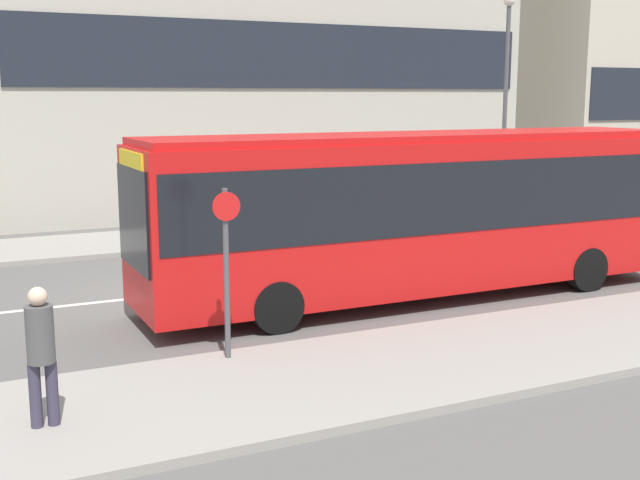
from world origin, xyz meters
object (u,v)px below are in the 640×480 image
at_px(street_lamp, 506,85).
at_px(bus_stop_sign, 226,260).
at_px(city_bus, 418,205).
at_px(parked_car_0, 589,205).
at_px(pedestrian_near_stop, 41,348).

bearing_deg(street_lamp, bus_stop_sign, -143.02).
bearing_deg(city_bus, parked_car_0, 27.89).
distance_m(city_bus, street_lamp, 11.21).
distance_m(parked_car_0, street_lamp, 4.78).
xyz_separation_m(parked_car_0, pedestrian_near_stop, (-18.26, -9.72, 0.50)).
relative_size(parked_car_0, bus_stop_sign, 1.63).
distance_m(city_bus, bus_stop_sign, 5.56).
bearing_deg(city_bus, bus_stop_sign, -155.66).
relative_size(parked_car_0, pedestrian_near_stop, 2.45).
xyz_separation_m(city_bus, bus_stop_sign, (-5.00, -2.41, -0.28)).
bearing_deg(parked_car_0, pedestrian_near_stop, -151.97).
relative_size(city_bus, street_lamp, 1.63).
bearing_deg(bus_stop_sign, pedestrian_near_stop, -152.56).
bearing_deg(city_bus, street_lamp, 41.29).
relative_size(city_bus, parked_car_0, 2.70).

